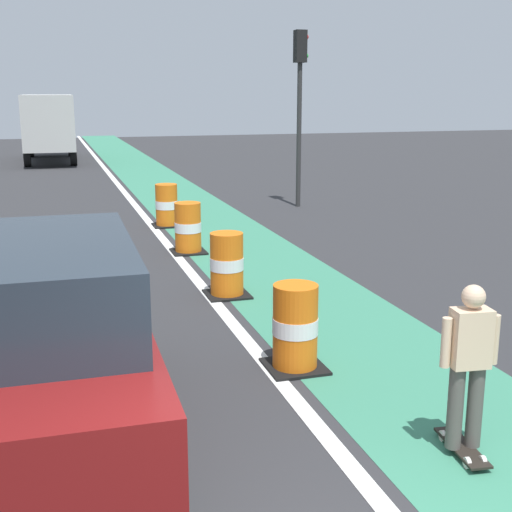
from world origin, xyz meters
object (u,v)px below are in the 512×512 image
skateboarder_on_lane (468,365)px  traffic_barrel_front (295,328)px  traffic_barrel_back (188,228)px  traffic_light_corner (300,87)px  delivery_truck_down_block (49,124)px  traffic_barrel_mid (227,265)px  traffic_barrel_far (167,206)px  parked_suv_nearest (50,344)px

skateboarder_on_lane → traffic_barrel_front: bearing=108.6°
traffic_barrel_back → traffic_light_corner: (4.40, 5.06, 2.97)m
delivery_truck_down_block → traffic_barrel_mid: bearing=-84.1°
traffic_barrel_front → traffic_barrel_mid: (-0.02, 3.31, 0.00)m
skateboarder_on_lane → traffic_light_corner: traffic_light_corner is taller
skateboarder_on_lane → traffic_barrel_mid: size_ratio=1.55×
traffic_barrel_front → traffic_barrel_back: size_ratio=1.00×
skateboarder_on_lane → traffic_barrel_back: 9.16m
traffic_barrel_far → traffic_light_corner: 5.61m
skateboarder_on_lane → traffic_barrel_mid: (-0.84, 5.76, -0.38)m
traffic_barrel_far → skateboarder_on_lane: bearing=-86.5°
skateboarder_on_lane → traffic_barrel_back: (-0.83, 9.11, -0.38)m
skateboarder_on_lane → traffic_barrel_front: skateboarder_on_lane is taller
parked_suv_nearest → traffic_barrel_mid: parked_suv_nearest is taller
traffic_barrel_front → delivery_truck_down_block: size_ratio=0.14×
traffic_barrel_front → traffic_barrel_far: same height
skateboarder_on_lane → delivery_truck_down_block: size_ratio=0.22×
parked_suv_nearest → traffic_barrel_front: (2.91, 1.07, -0.50)m
skateboarder_on_lane → traffic_barrel_far: 12.24m
delivery_truck_down_block → traffic_light_corner: 17.84m
traffic_barrel_mid → traffic_barrel_far: (0.08, 6.45, 0.00)m
traffic_barrel_back → delivery_truck_down_block: 21.59m
traffic_barrel_back → traffic_light_corner: 7.34m
traffic_barrel_back → delivery_truck_down_block: delivery_truck_down_block is taller
traffic_barrel_mid → delivery_truck_down_block: bearing=95.9°
traffic_barrel_back → traffic_barrel_far: size_ratio=1.00×
traffic_light_corner → parked_suv_nearest: bearing=-119.7°
traffic_barrel_front → parked_suv_nearest: bearing=-159.8°
traffic_barrel_far → delivery_truck_down_block: (-2.63, 18.30, 1.31)m
traffic_barrel_far → traffic_barrel_front: bearing=-90.4°
parked_suv_nearest → traffic_light_corner: (7.31, 12.80, 2.47)m
traffic_barrel_back → traffic_barrel_far: (0.07, 3.10, 0.00)m
traffic_barrel_front → traffic_light_corner: bearing=69.4°
traffic_barrel_mid → traffic_light_corner: 9.96m
traffic_barrel_front → traffic_barrel_back: (-0.01, 6.67, 0.00)m
parked_suv_nearest → skateboarder_on_lane: bearing=-20.2°
traffic_barrel_mid → traffic_light_corner: (4.41, 8.42, 2.97)m
traffic_barrel_mid → traffic_barrel_far: 6.45m
parked_suv_nearest → traffic_barrel_back: bearing=69.4°
parked_suv_nearest → traffic_barrel_front: bearing=20.2°
traffic_barrel_mid → traffic_barrel_far: bearing=89.3°
parked_suv_nearest → traffic_barrel_back: size_ratio=4.25×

